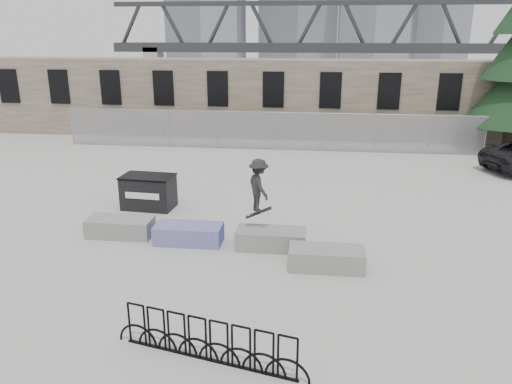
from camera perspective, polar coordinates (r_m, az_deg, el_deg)
ground at (r=15.01m, az=-3.18°, el=-5.87°), size 120.00×120.00×0.00m
stone_wall at (r=30.10m, az=2.20°, el=10.65°), size 36.00×2.58×4.50m
chainlink_fence at (r=26.61m, az=1.48°, el=7.04°), size 22.06×0.06×2.02m
planter_far_left at (r=15.99m, az=-15.25°, el=-3.81°), size 2.00×0.90×0.56m
planter_center_left at (r=15.06m, az=-7.70°, el=-4.68°), size 2.00×0.90×0.56m
planter_center_right at (r=14.58m, az=1.70°, el=-5.30°), size 2.00×0.90×0.56m
planter_offset at (r=13.51m, az=8.08°, el=-7.42°), size 2.00×0.90×0.56m
dumpster at (r=18.14m, az=-12.19°, el=0.04°), size 1.90×1.25×1.20m
bike_rack at (r=9.92m, az=-5.49°, el=-16.58°), size 3.94×0.98×0.90m
truss_bridge at (r=68.95m, az=13.73°, el=15.81°), size 70.00×3.00×9.80m
skateboarder at (r=14.31m, az=0.31°, el=0.71°), size 1.01×1.18×1.77m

